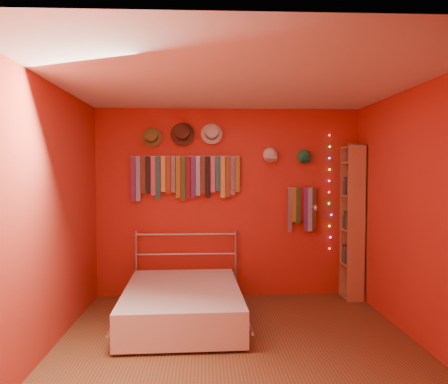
{
  "coord_description": "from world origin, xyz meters",
  "views": [
    {
      "loc": [
        -0.3,
        -4.06,
        1.66
      ],
      "look_at": [
        -0.09,
        0.9,
        1.43
      ],
      "focal_mm": 35.0,
      "sensor_mm": 36.0,
      "label": 1
    }
  ],
  "objects": [
    {
      "name": "left_wall",
      "position": [
        -1.75,
        0.0,
        1.25
      ],
      "size": [
        0.02,
        3.5,
        2.5
      ],
      "primitive_type": "cube",
      "color": "#AC2B1B",
      "rests_on": "ground"
    },
    {
      "name": "ground",
      "position": [
        0.0,
        0.0,
        0.0
      ],
      "size": [
        3.5,
        3.5,
        0.0
      ],
      "primitive_type": "plane",
      "color": "brown",
      "rests_on": "ground"
    },
    {
      "name": "bookshelf",
      "position": [
        1.66,
        1.53,
        1.02
      ],
      "size": [
        0.25,
        0.34,
        2.0
      ],
      "color": "#B0714F",
      "rests_on": "ground"
    },
    {
      "name": "bed",
      "position": [
        -0.56,
        0.71,
        0.21
      ],
      "size": [
        1.4,
        1.87,
        0.89
      ],
      "rotation": [
        0.0,
        0.0,
        0.03
      ],
      "color": "#B8B8BD",
      "rests_on": "ground"
    },
    {
      "name": "small_tie_rack",
      "position": [
        0.99,
        1.69,
        1.2
      ],
      "size": [
        0.4,
        0.03,
        0.6
      ],
      "color": "#B8B8BD",
      "rests_on": "back_wall"
    },
    {
      "name": "fedora_white",
      "position": [
        -0.22,
        1.65,
        2.17
      ],
      "size": [
        0.28,
        0.15,
        0.28
      ],
      "rotation": [
        1.36,
        0.0,
        0.0
      ],
      "color": "beige",
      "rests_on": "back_wall"
    },
    {
      "name": "ceiling",
      "position": [
        0.0,
        0.0,
        2.5
      ],
      "size": [
        3.5,
        3.5,
        0.02
      ],
      "primitive_type": "cube",
      "color": "white",
      "rests_on": "back_wall"
    },
    {
      "name": "cap_green",
      "position": [
        1.01,
        1.7,
        1.86
      ],
      "size": [
        0.18,
        0.23,
        0.18
      ],
      "color": "#1B7D55",
      "rests_on": "back_wall"
    },
    {
      "name": "right_wall",
      "position": [
        1.75,
        0.0,
        1.25
      ],
      "size": [
        0.02,
        3.5,
        2.5
      ],
      "primitive_type": "cube",
      "color": "#AC2B1B",
      "rests_on": "ground"
    },
    {
      "name": "fedora_olive",
      "position": [
        -1.0,
        1.66,
        2.12
      ],
      "size": [
        0.26,
        0.14,
        0.26
      ],
      "rotation": [
        1.36,
        0.0,
        0.0
      ],
      "color": "brown",
      "rests_on": "back_wall"
    },
    {
      "name": "back_wall",
      "position": [
        0.0,
        1.75,
        1.25
      ],
      "size": [
        3.5,
        0.02,
        2.5
      ],
      "primitive_type": "cube",
      "color": "#AC2B1B",
      "rests_on": "ground"
    },
    {
      "name": "fedora_brown",
      "position": [
        -0.6,
        1.65,
        2.16
      ],
      "size": [
        0.31,
        0.17,
        0.31
      ],
      "rotation": [
        1.36,
        0.0,
        0.0
      ],
      "color": "#442318",
      "rests_on": "back_wall"
    },
    {
      "name": "fairy_lights",
      "position": [
        1.36,
        1.71,
        1.39
      ],
      "size": [
        0.06,
        0.02,
        1.54
      ],
      "color": "#FF3333",
      "rests_on": "back_wall"
    },
    {
      "name": "cap_white",
      "position": [
        0.56,
        1.7,
        1.88
      ],
      "size": [
        0.19,
        0.24,
        0.19
      ],
      "color": "white",
      "rests_on": "back_wall"
    },
    {
      "name": "tie_rack",
      "position": [
        -0.57,
        1.69,
        1.62
      ],
      "size": [
        1.45,
        0.03,
        0.6
      ],
      "color": "#B8B8BD",
      "rests_on": "back_wall"
    },
    {
      "name": "reading_lamp",
      "position": [
        1.12,
        1.52,
        1.19
      ],
      "size": [
        0.07,
        0.3,
        0.09
      ],
      "color": "#B8B8BD",
      "rests_on": "back_wall"
    }
  ]
}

